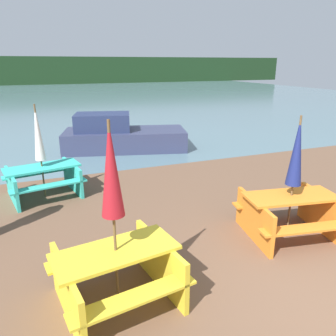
# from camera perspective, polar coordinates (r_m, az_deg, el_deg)

# --- Properties ---
(water) EXTENTS (60.00, 50.00, 0.00)m
(water) POSITION_cam_1_polar(r_m,az_deg,el_deg) (34.42, -16.30, 12.02)
(water) COLOR slate
(water) RESTS_ON ground_plane
(far_treeline) EXTENTS (80.00, 1.60, 4.00)m
(far_treeline) POSITION_cam_1_polar(r_m,az_deg,el_deg) (54.24, -18.76, 15.79)
(far_treeline) COLOR #193319
(far_treeline) RESTS_ON water
(picnic_table_yellow) EXTENTS (1.77, 1.61, 0.79)m
(picnic_table_yellow) POSITION_cam_1_polar(r_m,az_deg,el_deg) (4.52, -8.91, -17.36)
(picnic_table_yellow) COLOR yellow
(picnic_table_yellow) RESTS_ON ground_plane
(picnic_table_orange) EXTENTS (1.87, 1.64, 0.79)m
(picnic_table_orange) POSITION_cam_1_polar(r_m,az_deg,el_deg) (6.42, 20.38, -7.13)
(picnic_table_orange) COLOR orange
(picnic_table_orange) RESTS_ON ground_plane
(picnic_table_teal) EXTENTS (1.91, 1.68, 0.74)m
(picnic_table_teal) POSITION_cam_1_polar(r_m,az_deg,el_deg) (8.32, -20.89, -1.65)
(picnic_table_teal) COLOR #33B7A8
(picnic_table_teal) RESTS_ON ground_plane
(umbrella_navy) EXTENTS (0.27, 0.27, 2.22)m
(umbrella_navy) POSITION_cam_1_polar(r_m,az_deg,el_deg) (6.06, 21.51, 2.63)
(umbrella_navy) COLOR brown
(umbrella_navy) RESTS_ON ground_plane
(umbrella_crimson) EXTENTS (0.28, 0.28, 2.45)m
(umbrella_crimson) POSITION_cam_1_polar(r_m,az_deg,el_deg) (3.90, -9.87, -0.53)
(umbrella_crimson) COLOR brown
(umbrella_crimson) RESTS_ON ground_plane
(umbrella_white) EXTENTS (0.25, 0.25, 2.19)m
(umbrella_white) POSITION_cam_1_polar(r_m,az_deg,el_deg) (8.04, -21.74, 5.65)
(umbrella_white) COLOR brown
(umbrella_white) RESTS_ON ground_plane
(boat) EXTENTS (4.67, 2.82, 1.34)m
(boat) POSITION_cam_1_polar(r_m,az_deg,el_deg) (12.18, -8.24, 5.52)
(boat) COLOR #333856
(boat) RESTS_ON water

